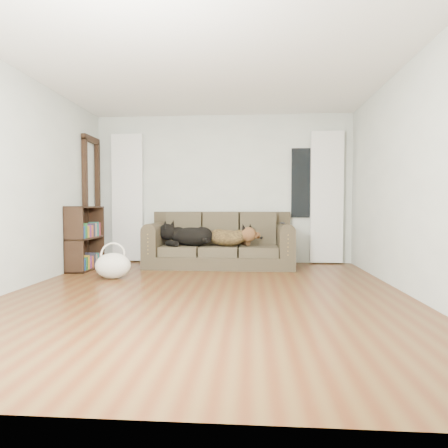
# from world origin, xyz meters

# --- Properties ---
(floor) EXTENTS (5.00, 5.00, 0.00)m
(floor) POSITION_xyz_m (0.00, 0.00, 0.00)
(floor) COLOR #4B2410
(floor) RESTS_ON ground
(ceiling) EXTENTS (5.00, 5.00, 0.00)m
(ceiling) POSITION_xyz_m (0.00, 0.00, 2.60)
(ceiling) COLOR white
(ceiling) RESTS_ON ground
(wall_back) EXTENTS (4.50, 0.04, 2.60)m
(wall_back) POSITION_xyz_m (0.00, 2.50, 1.30)
(wall_back) COLOR beige
(wall_back) RESTS_ON ground
(wall_left) EXTENTS (0.04, 5.00, 2.60)m
(wall_left) POSITION_xyz_m (-2.25, 0.00, 1.30)
(wall_left) COLOR beige
(wall_left) RESTS_ON ground
(wall_right) EXTENTS (0.04, 5.00, 2.60)m
(wall_right) POSITION_xyz_m (2.25, 0.00, 1.30)
(wall_right) COLOR beige
(wall_right) RESTS_ON ground
(curtain_left) EXTENTS (0.55, 0.08, 2.25)m
(curtain_left) POSITION_xyz_m (-1.70, 2.42, 1.15)
(curtain_left) COLOR silver
(curtain_left) RESTS_ON ground
(curtain_right) EXTENTS (0.55, 0.08, 2.25)m
(curtain_right) POSITION_xyz_m (1.80, 2.42, 1.15)
(curtain_right) COLOR silver
(curtain_right) RESTS_ON ground
(window_pane) EXTENTS (0.50, 0.03, 1.20)m
(window_pane) POSITION_xyz_m (1.45, 2.47, 1.40)
(window_pane) COLOR black
(window_pane) RESTS_ON wall_back
(door_casing) EXTENTS (0.07, 0.60, 2.10)m
(door_casing) POSITION_xyz_m (-2.20, 2.05, 1.05)
(door_casing) COLOR black
(door_casing) RESTS_ON ground
(sofa) EXTENTS (2.38, 1.03, 0.97)m
(sofa) POSITION_xyz_m (-0.01, 1.97, 0.45)
(sofa) COLOR #322D22
(sofa) RESTS_ON floor
(dog_black_lab) EXTENTS (0.87, 0.74, 0.31)m
(dog_black_lab) POSITION_xyz_m (-0.52, 1.94, 0.48)
(dog_black_lab) COLOR black
(dog_black_lab) RESTS_ON sofa
(dog_shepherd) EXTENTS (0.81, 0.76, 0.29)m
(dog_shepherd) POSITION_xyz_m (0.15, 1.90, 0.49)
(dog_shepherd) COLOR black
(dog_shepherd) RESTS_ON sofa
(tv_remote) EXTENTS (0.07, 0.19, 0.02)m
(tv_remote) POSITION_xyz_m (0.99, 1.84, 0.73)
(tv_remote) COLOR black
(tv_remote) RESTS_ON sofa
(tote_bag) EXTENTS (0.54, 0.45, 0.35)m
(tote_bag) POSITION_xyz_m (-1.38, 0.82, 0.16)
(tote_bag) COLOR beige
(tote_bag) RESTS_ON floor
(bookshelf) EXTENTS (0.33, 0.80, 0.99)m
(bookshelf) POSITION_xyz_m (-2.09, 1.53, 0.50)
(bookshelf) COLOR black
(bookshelf) RESTS_ON floor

